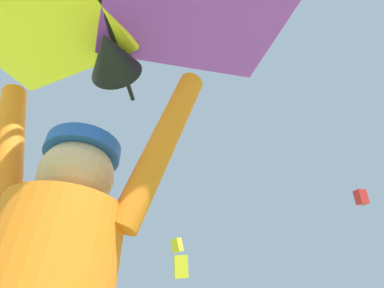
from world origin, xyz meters
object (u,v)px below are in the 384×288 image
object	(u,v)px
distant_kite_yellow_mid_left	(177,245)
distant_kite_green_high_right	(75,234)
distant_kite_yellow_mid_right	(181,267)
distant_kite_purple_low_right	(211,63)
distant_kite_red_overhead_distant	(361,197)
held_stunt_kite	(111,19)

from	to	relation	value
distant_kite_yellow_mid_left	distant_kite_green_high_right	world-z (taller)	distant_kite_yellow_mid_left
distant_kite_yellow_mid_right	distant_kite_purple_low_right	world-z (taller)	distant_kite_purple_low_right
distant_kite_yellow_mid_right	distant_kite_red_overhead_distant	world-z (taller)	distant_kite_red_overhead_distant
distant_kite_yellow_mid_left	distant_kite_red_overhead_distant	xyz separation A→B (m)	(15.36, -1.90, 2.43)
held_stunt_kite	distant_kite_yellow_mid_right	world-z (taller)	distant_kite_yellow_mid_right
distant_kite_yellow_mid_right	distant_kite_purple_low_right	distance (m)	15.30
distant_kite_yellow_mid_right	distant_kite_purple_low_right	xyz separation A→B (m)	(2.63, -2.64, 14.84)
distant_kite_yellow_mid_right	distant_kite_yellow_mid_left	world-z (taller)	distant_kite_yellow_mid_left
distant_kite_yellow_mid_right	distant_kite_yellow_mid_left	distance (m)	8.81
distant_kite_purple_low_right	distant_kite_green_high_right	xyz separation A→B (m)	(-11.92, 6.37, -10.96)
distant_kite_purple_low_right	distant_kite_green_high_right	distance (m)	17.40
held_stunt_kite	distant_kite_green_high_right	world-z (taller)	distant_kite_green_high_right
distant_kite_green_high_right	held_stunt_kite	bearing A→B (deg)	-59.48
held_stunt_kite	distant_kite_green_high_right	xyz separation A→B (m)	(-12.14, 20.60, 7.51)
held_stunt_kite	distant_kite_yellow_mid_right	xyz separation A→B (m)	(-2.86, 16.87, 3.64)
distant_kite_yellow_mid_right	distant_kite_green_high_right	size ratio (longest dim) A/B	0.83
distant_kite_purple_low_right	distant_kite_red_overhead_distant	world-z (taller)	distant_kite_purple_low_right
distant_kite_yellow_mid_right	distant_kite_yellow_mid_left	bearing A→B (deg)	103.40
held_stunt_kite	distant_kite_red_overhead_distant	xyz separation A→B (m)	(10.68, 22.63, 10.01)
distant_kite_red_overhead_distant	distant_kite_yellow_mid_right	bearing A→B (deg)	-156.97
distant_kite_yellow_mid_left	distant_kite_purple_low_right	size ratio (longest dim) A/B	1.87
distant_kite_red_overhead_distant	distant_kite_green_high_right	distance (m)	23.05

